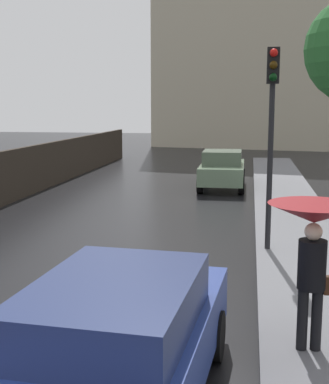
{
  "coord_description": "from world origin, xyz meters",
  "views": [
    {
      "loc": [
        3.82,
        -2.82,
        3.3
      ],
      "look_at": [
        2.05,
        8.1,
        1.49
      ],
      "focal_mm": 49.76,
      "sensor_mm": 36.0,
      "label": 1
    }
  ],
  "objects_px": {
    "car_green_near_kerb": "(222,169)",
    "pedestrian_with_umbrella_near": "(314,231)",
    "car_blue_mid_road": "(117,346)",
    "traffic_light": "(272,112)"
  },
  "relations": [
    {
      "from": "car_green_near_kerb",
      "to": "pedestrian_with_umbrella_near",
      "type": "height_order",
      "value": "pedestrian_with_umbrella_near"
    },
    {
      "from": "car_blue_mid_road",
      "to": "traffic_light",
      "type": "xyz_separation_m",
      "value": [
        1.76,
        6.61,
        2.35
      ]
    },
    {
      "from": "car_green_near_kerb",
      "to": "car_blue_mid_road",
      "type": "distance_m",
      "value": 16.03
    },
    {
      "from": "traffic_light",
      "to": "car_green_near_kerb",
      "type": "bearing_deg",
      "value": 99.13
    },
    {
      "from": "pedestrian_with_umbrella_near",
      "to": "car_blue_mid_road",
      "type": "bearing_deg",
      "value": 33.06
    },
    {
      "from": "car_green_near_kerb",
      "to": "car_blue_mid_road",
      "type": "height_order",
      "value": "same"
    },
    {
      "from": "car_blue_mid_road",
      "to": "traffic_light",
      "type": "relative_size",
      "value": 1.07
    },
    {
      "from": "car_green_near_kerb",
      "to": "car_blue_mid_road",
      "type": "xyz_separation_m",
      "value": [
        -0.24,
        -16.03,
        0.03
      ]
    },
    {
      "from": "car_blue_mid_road",
      "to": "car_green_near_kerb",
      "type": "bearing_deg",
      "value": 93.04
    },
    {
      "from": "car_green_near_kerb",
      "to": "traffic_light",
      "type": "relative_size",
      "value": 0.93
    }
  ]
}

